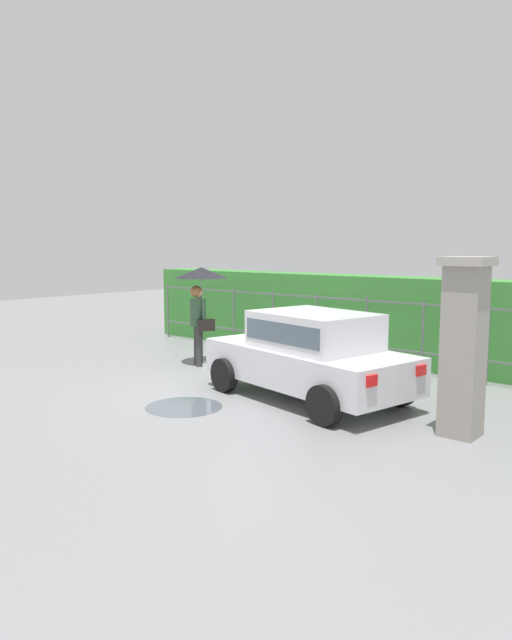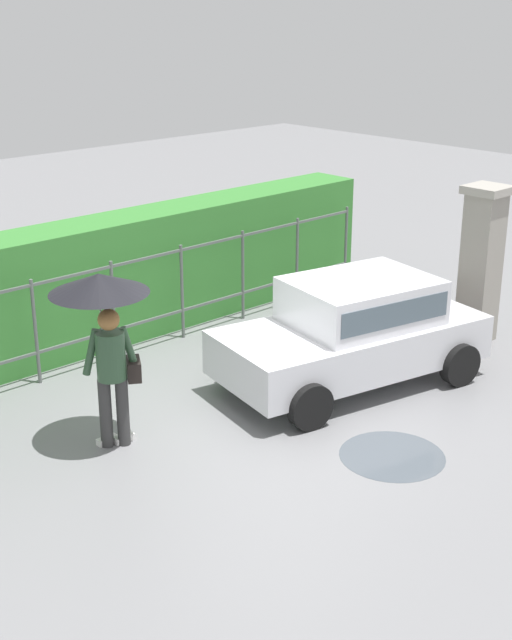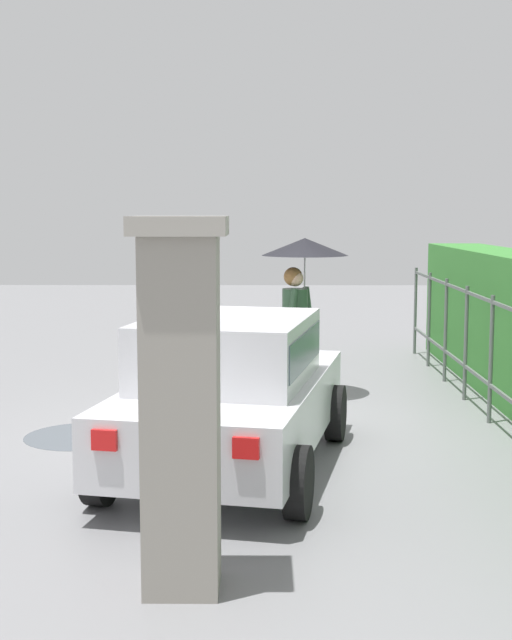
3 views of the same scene
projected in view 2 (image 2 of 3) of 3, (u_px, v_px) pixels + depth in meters
name	position (u px, v px, depth m)	size (l,w,h in m)	color
ground_plane	(279.00, 416.00, 11.14)	(40.00, 40.00, 0.00)	slate
car	(354.00, 328.00, 11.86)	(3.96, 2.44, 1.48)	silver
pedestrian	(104.00, 313.00, 9.91)	(1.15, 1.15, 2.11)	#333333
gate_pillar	(481.00, 263.00, 13.26)	(0.60, 0.60, 2.42)	gray
fence_section	(113.00, 306.00, 12.65)	(10.20, 0.05, 1.50)	#59605B
hedge_row	(85.00, 286.00, 13.11)	(11.15, 0.90, 1.90)	#387F33
puddle_near	(392.00, 456.00, 10.17)	(1.24, 1.24, 0.00)	#4C545B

